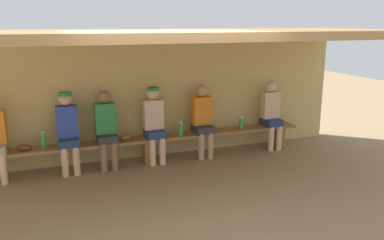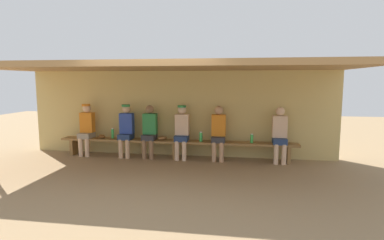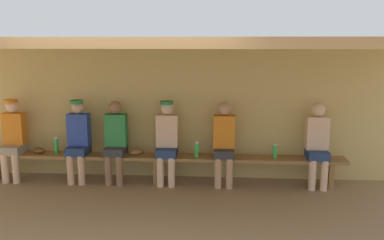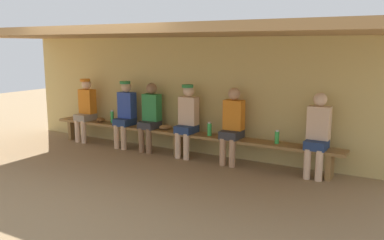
{
  "view_description": "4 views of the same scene",
  "coord_description": "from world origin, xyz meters",
  "px_view_note": "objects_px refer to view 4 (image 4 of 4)",
  "views": [
    {
      "loc": [
        -1.5,
        -4.93,
        2.43
      ],
      "look_at": [
        0.79,
        1.31,
        0.77
      ],
      "focal_mm": 36.67,
      "sensor_mm": 36.0,
      "label": 1
    },
    {
      "loc": [
        1.58,
        -5.89,
        1.95
      ],
      "look_at": [
        0.46,
        1.31,
        1.02
      ],
      "focal_mm": 28.81,
      "sensor_mm": 36.0,
      "label": 2
    },
    {
      "loc": [
        1.01,
        -4.82,
        2.28
      ],
      "look_at": [
        0.58,
        1.39,
        1.08
      ],
      "focal_mm": 38.61,
      "sensor_mm": 36.0,
      "label": 3
    },
    {
      "loc": [
        3.98,
        -4.82,
        2.06
      ],
      "look_at": [
        0.45,
        1.25,
        0.77
      ],
      "focal_mm": 38.39,
      "sensor_mm": 36.0,
      "label": 4
    }
  ],
  "objects_px": {
    "player_near_post": "(232,123)",
    "baseball_glove_worn": "(101,120)",
    "bench": "(179,135)",
    "player_with_sunglasses": "(125,111)",
    "player_rightmost": "(318,132)",
    "water_bottle_green": "(209,129)",
    "baseball_glove_dark_brown": "(165,127)",
    "player_in_white": "(187,117)",
    "water_bottle_blue": "(112,117)",
    "player_in_red": "(86,107)",
    "player_shirtless_tan": "(150,114)",
    "water_bottle_clear": "(277,137)"
  },
  "relations": [
    {
      "from": "player_in_red",
      "to": "water_bottle_blue",
      "type": "xyz_separation_m",
      "value": [
        0.7,
        0.04,
        -0.16
      ]
    },
    {
      "from": "bench",
      "to": "player_in_white",
      "type": "xyz_separation_m",
      "value": [
        0.17,
        0.0,
        0.36
      ]
    },
    {
      "from": "baseball_glove_worn",
      "to": "baseball_glove_dark_brown",
      "type": "bearing_deg",
      "value": -142.5
    },
    {
      "from": "player_near_post",
      "to": "baseball_glove_worn",
      "type": "xyz_separation_m",
      "value": [
        -3.04,
        0.01,
        -0.22
      ]
    },
    {
      "from": "baseball_glove_dark_brown",
      "to": "player_near_post",
      "type": "bearing_deg",
      "value": 134.74
    },
    {
      "from": "player_near_post",
      "to": "water_bottle_blue",
      "type": "height_order",
      "value": "player_near_post"
    },
    {
      "from": "bench",
      "to": "water_bottle_green",
      "type": "height_order",
      "value": "water_bottle_green"
    },
    {
      "from": "player_in_red",
      "to": "player_near_post",
      "type": "relative_size",
      "value": 1.01
    },
    {
      "from": "player_shirtless_tan",
      "to": "player_near_post",
      "type": "bearing_deg",
      "value": 0.0
    },
    {
      "from": "player_in_red",
      "to": "player_in_white",
      "type": "height_order",
      "value": "same"
    },
    {
      "from": "water_bottle_clear",
      "to": "baseball_glove_worn",
      "type": "xyz_separation_m",
      "value": [
        -3.85,
        0.01,
        -0.06
      ]
    },
    {
      "from": "bench",
      "to": "player_with_sunglasses",
      "type": "relative_size",
      "value": 4.46
    },
    {
      "from": "player_near_post",
      "to": "player_rightmost",
      "type": "xyz_separation_m",
      "value": [
        1.45,
        0.0,
        0.0
      ]
    },
    {
      "from": "bench",
      "to": "water_bottle_blue",
      "type": "bearing_deg",
      "value": 178.52
    },
    {
      "from": "player_in_white",
      "to": "water_bottle_green",
      "type": "xyz_separation_m",
      "value": [
        0.48,
        -0.03,
        -0.17
      ]
    },
    {
      "from": "player_with_sunglasses",
      "to": "water_bottle_clear",
      "type": "bearing_deg",
      "value": -0.02
    },
    {
      "from": "bench",
      "to": "player_with_sunglasses",
      "type": "xyz_separation_m",
      "value": [
        -1.28,
        0.0,
        0.36
      ]
    },
    {
      "from": "bench",
      "to": "player_in_red",
      "type": "xyz_separation_m",
      "value": [
        -2.37,
        0.0,
        0.36
      ]
    },
    {
      "from": "bench",
      "to": "player_near_post",
      "type": "height_order",
      "value": "player_near_post"
    },
    {
      "from": "water_bottle_blue",
      "to": "player_near_post",
      "type": "bearing_deg",
      "value": -0.83
    },
    {
      "from": "water_bottle_blue",
      "to": "baseball_glove_dark_brown",
      "type": "xyz_separation_m",
      "value": [
        1.33,
        -0.01,
        -0.08
      ]
    },
    {
      "from": "player_in_red",
      "to": "player_shirtless_tan",
      "type": "height_order",
      "value": "player_in_red"
    },
    {
      "from": "player_with_sunglasses",
      "to": "water_bottle_blue",
      "type": "xyz_separation_m",
      "value": [
        -0.39,
        0.04,
        -0.16
      ]
    },
    {
      "from": "player_in_red",
      "to": "player_with_sunglasses",
      "type": "bearing_deg",
      "value": 0.0
    },
    {
      "from": "player_in_white",
      "to": "baseball_glove_dark_brown",
      "type": "bearing_deg",
      "value": 176.22
    },
    {
      "from": "player_shirtless_tan",
      "to": "player_rightmost",
      "type": "distance_m",
      "value": 3.2
    },
    {
      "from": "player_in_red",
      "to": "player_in_white",
      "type": "relative_size",
      "value": 1.0
    },
    {
      "from": "water_bottle_clear",
      "to": "baseball_glove_dark_brown",
      "type": "relative_size",
      "value": 0.93
    },
    {
      "from": "water_bottle_green",
      "to": "player_in_red",
      "type": "bearing_deg",
      "value": 179.38
    },
    {
      "from": "player_near_post",
      "to": "player_shirtless_tan",
      "type": "relative_size",
      "value": 1.0
    },
    {
      "from": "player_rightmost",
      "to": "player_in_white",
      "type": "height_order",
      "value": "player_in_white"
    },
    {
      "from": "player_near_post",
      "to": "baseball_glove_worn",
      "type": "relative_size",
      "value": 5.56
    },
    {
      "from": "player_near_post",
      "to": "player_rightmost",
      "type": "height_order",
      "value": "same"
    },
    {
      "from": "water_bottle_blue",
      "to": "player_shirtless_tan",
      "type": "bearing_deg",
      "value": -2.28
    },
    {
      "from": "player_in_red",
      "to": "water_bottle_clear",
      "type": "relative_size",
      "value": 6.0
    },
    {
      "from": "water_bottle_blue",
      "to": "baseball_glove_worn",
      "type": "xyz_separation_m",
      "value": [
        -0.29,
        -0.03,
        -0.08
      ]
    },
    {
      "from": "player_with_sunglasses",
      "to": "player_in_white",
      "type": "xyz_separation_m",
      "value": [
        1.45,
        0.0,
        0.0
      ]
    },
    {
      "from": "player_rightmost",
      "to": "baseball_glove_dark_brown",
      "type": "bearing_deg",
      "value": 179.32
    },
    {
      "from": "player_shirtless_tan",
      "to": "player_in_white",
      "type": "relative_size",
      "value": 0.99
    },
    {
      "from": "bench",
      "to": "baseball_glove_worn",
      "type": "xyz_separation_m",
      "value": [
        -1.96,
        0.01,
        0.12
      ]
    },
    {
      "from": "bench",
      "to": "player_rightmost",
      "type": "xyz_separation_m",
      "value": [
        2.54,
        0.0,
        0.34
      ]
    },
    {
      "from": "player_in_red",
      "to": "player_with_sunglasses",
      "type": "xyz_separation_m",
      "value": [
        1.09,
        0.0,
        0.0
      ]
    },
    {
      "from": "baseball_glove_worn",
      "to": "baseball_glove_dark_brown",
      "type": "xyz_separation_m",
      "value": [
        1.62,
        0.02,
        0.0
      ]
    },
    {
      "from": "player_in_red",
      "to": "water_bottle_green",
      "type": "height_order",
      "value": "player_in_red"
    },
    {
      "from": "player_near_post",
      "to": "player_in_white",
      "type": "bearing_deg",
      "value": 179.97
    },
    {
      "from": "bench",
      "to": "baseball_glove_worn",
      "type": "distance_m",
      "value": 1.96
    },
    {
      "from": "player_shirtless_tan",
      "to": "player_with_sunglasses",
      "type": "xyz_separation_m",
      "value": [
        -0.62,
        0.0,
        0.02
      ]
    },
    {
      "from": "player_rightmost",
      "to": "water_bottle_green",
      "type": "bearing_deg",
      "value": -179.02
    },
    {
      "from": "bench",
      "to": "baseball_glove_worn",
      "type": "height_order",
      "value": "baseball_glove_worn"
    },
    {
      "from": "player_near_post",
      "to": "water_bottle_green",
      "type": "bearing_deg",
      "value": -175.72
    }
  ]
}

